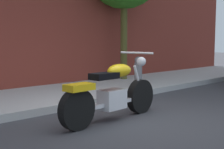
% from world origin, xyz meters
% --- Properties ---
extents(ground_plane, '(60.00, 60.00, 0.00)m').
position_xyz_m(ground_plane, '(0.00, 0.00, 0.00)').
color(ground_plane, '#38383D').
extents(sidewalk, '(19.72, 2.43, 0.14)m').
position_xyz_m(sidewalk, '(0.00, 2.79, 0.07)').
color(sidewalk, '#ADADAD').
rests_on(sidewalk, ground).
extents(motorcycle, '(2.13, 0.70, 1.11)m').
position_xyz_m(motorcycle, '(-0.29, 0.48, 0.44)').
color(motorcycle, black).
rests_on(motorcycle, ground).
extents(fire_hydrant, '(0.20, 0.20, 0.91)m').
position_xyz_m(fire_hydrant, '(2.23, 2.10, 0.46)').
color(fire_hydrant, slate).
rests_on(fire_hydrant, ground).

